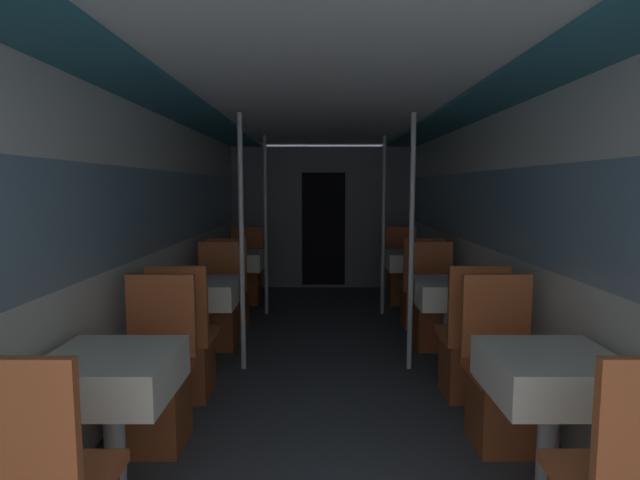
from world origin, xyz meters
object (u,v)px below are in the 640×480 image
Objects in this scene: chair_right_far_1 at (435,315)px; chair_right_near_2 at (421,300)px; dining_table_right_2 at (412,263)px; chair_left_far_0 at (156,394)px; chair_right_far_0 at (505,394)px; dining_table_left_0 at (113,380)px; chair_right_far_2 at (404,280)px; dining_table_left_2 at (240,263)px; dining_table_right_0 at (552,380)px; support_pole_left_1 at (243,244)px; support_pole_right_1 at (413,244)px; support_pole_right_2 at (385,226)px; chair_right_near_1 at (471,356)px; chair_left_near_2 at (231,300)px; dining_table_left_1 at (204,296)px; dining_table_right_1 at (452,296)px; chair_left_far_1 at (219,315)px; chair_left_far_2 at (247,280)px; support_pole_left_2 at (267,226)px; chair_left_near_1 at (186,356)px.

chair_right_far_1 and chair_right_near_2 have the same top height.
dining_table_right_2 is at bearing -90.00° from chair_right_far_1.
chair_right_far_0 is (2.03, 0.00, 0.00)m from chair_left_far_0.
chair_right_near_2 is (2.03, 3.02, -0.31)m from dining_table_left_0.
chair_right_far_2 is at bearing 90.00° from chair_right_near_2.
dining_table_left_2 is 4.12m from dining_table_right_0.
dining_table_right_0 and dining_table_right_2 have the same top height.
dining_table_right_0 is (1.71, -1.79, -0.43)m from support_pole_left_1.
chair_right_far_1 reaches higher than dining_table_left_0.
support_pole_right_1 is 1.00× the size of support_pole_right_2.
chair_right_far_1 is at bearing 49.30° from dining_table_left_0.
support_pole_right_2 is at bearing 180.00° from dining_table_right_2.
chair_right_near_1 is at bearing -82.11° from support_pole_right_2.
dining_table_left_1 is at bearing -90.00° from chair_left_near_2.
dining_table_right_1 is 0.76× the size of chair_right_far_2.
chair_right_near_1 and chair_right_far_2 have the same top height.
dining_table_right_0 is at bearing -79.64° from support_pole_right_1.
support_pole_left_1 is 1.47m from chair_left_near_2.
dining_table_right_2 is (2.03, 1.22, 0.31)m from chair_left_far_1.
chair_right_far_1 is at bearing 90.00° from chair_right_far_2.
chair_left_far_1 is 1.32× the size of dining_table_right_1.
dining_table_left_1 is 2.14m from chair_right_far_1.
chair_right_near_1 reaches higher than dining_table_left_1.
dining_table_right_0 is (2.03, 0.00, 0.00)m from dining_table_left_0.
chair_right_far_1 is at bearing 15.69° from dining_table_left_1.
chair_right_near_1 reaches higher than dining_table_right_2.
chair_left_far_1 is 2.71m from chair_right_far_0.
support_pole_right_1 is at bearing 82.11° from chair_right_far_2.
chair_right_far_2 is (0.00, 1.14, 0.00)m from chair_right_near_2.
chair_right_far_0 is 1.26m from dining_table_right_1.
support_pole_right_1 reaches higher than chair_left_far_2.
dining_table_left_2 is at bearing 138.60° from dining_table_right_1.
support_pole_left_2 is at bearing -35.61° from chair_right_far_1.
dining_table_left_2 is at bearing -90.00° from chair_left_far_0.
chair_right_far_0 is at bearing -60.49° from support_pole_left_2.
chair_left_far_1 is 2.14m from chair_right_near_2.
chair_left_near_2 is at bearing 180.00° from chair_right_near_2.
support_pole_right_1 is at bearing 60.17° from chair_right_far_1.
support_pole_left_2 is (0.33, 0.57, 0.74)m from chair_left_near_2.
chair_left_near_1 reaches higher than dining_table_left_0.
chair_left_far_0 is 1.00× the size of chair_right_far_1.
chair_left_far_2 is 0.47× the size of support_pole_right_1.
chair_left_near_1 and chair_left_far_1 have the same top height.
chair_right_far_2 is at bearing 18.51° from support_pole_left_2.
dining_table_right_1 is at bearing 41.40° from dining_table_left_0.
chair_left_far_1 is at bearing -90.00° from dining_table_left_2.
dining_table_left_2 is 1.00× the size of dining_table_right_2.
support_pole_left_1 is at bearing -90.00° from support_pole_left_2.
dining_table_right_1 is (2.03, -0.57, 0.31)m from chair_left_far_1.
support_pole_right_1 reaches higher than dining_table_left_0.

